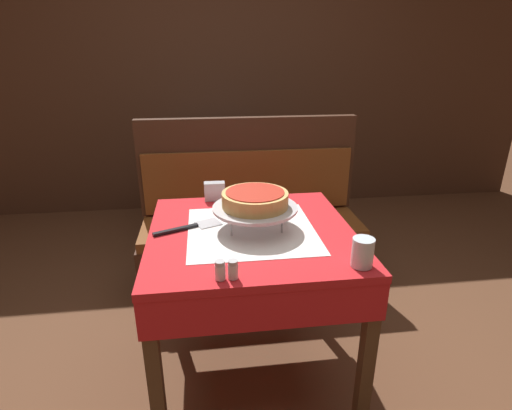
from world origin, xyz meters
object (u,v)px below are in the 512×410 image
pepper_shaker (233,269)px  deep_dish_pizza (255,199)px  dining_table_rear (215,154)px  booth_bench (251,240)px  pizza_server (190,227)px  salt_shaker (220,270)px  water_glass_near (363,252)px  condiment_caddy (209,136)px  dining_table_front (251,253)px  napkin_holder (215,191)px  pizza_pan_stand (255,209)px

pepper_shaker → deep_dish_pizza: bearing=72.3°
dining_table_rear → booth_bench: booth_bench is taller
pizza_server → salt_shaker: bearing=-75.3°
deep_dish_pizza → water_glass_near: size_ratio=2.64×
deep_dish_pizza → condiment_caddy: deep_dish_pizza is taller
booth_bench → pizza_server: 0.90m
pepper_shaker → salt_shaker: bearing=180.0°
dining_table_front → napkin_holder: napkin_holder is taller
dining_table_front → pepper_shaker: (-0.10, -0.36, 0.14)m
dining_table_rear → pizza_pan_stand: size_ratio=2.15×
pizza_pan_stand → salt_shaker: 0.41m
dining_table_rear → napkin_holder: 1.35m
dining_table_rear → salt_shaker: bearing=-91.5°
dining_table_front → pepper_shaker: pepper_shaker is taller
water_glass_near → salt_shaker: 0.49m
pizza_server → condiment_caddy: (0.12, 1.71, 0.03)m
dining_table_rear → deep_dish_pizza: deep_dish_pizza is taller
water_glass_near → condiment_caddy: condiment_caddy is taller
water_glass_near → deep_dish_pizza: bearing=132.5°
pizza_server → pepper_shaker: size_ratio=4.45×
booth_bench → condiment_caddy: size_ratio=8.49×
pizza_server → water_glass_near: size_ratio=2.80×
pizza_server → deep_dish_pizza: bearing=-7.9°
dining_table_rear → water_glass_near: bearing=-78.2°
deep_dish_pizza → pepper_shaker: bearing=-107.7°
pepper_shaker → condiment_caddy: size_ratio=0.40×
pizza_server → napkin_holder: (0.12, 0.32, 0.04)m
pizza_server → salt_shaker: (0.11, -0.41, 0.03)m
water_glass_near → condiment_caddy: 2.15m
dining_table_rear → napkin_holder: bearing=-92.0°
condiment_caddy → pepper_shaker: bearing=-89.2°
napkin_holder → deep_dish_pizza: bearing=-66.8°
napkin_holder → booth_bench: bearing=59.7°
dining_table_rear → pepper_shaker: size_ratio=11.65×
pizza_server → water_glass_near: bearing=-33.4°
booth_bench → pizza_pan_stand: booth_bench is taller
napkin_holder → condiment_caddy: size_ratio=0.63×
pizza_pan_stand → pepper_shaker: pizza_pan_stand is taller
pepper_shaker → dining_table_front: bearing=74.2°
dining_table_front → pepper_shaker: 0.40m
booth_bench → pizza_server: bearing=-115.8°
dining_table_front → salt_shaker: size_ratio=12.81×
deep_dish_pizza → salt_shaker: (-0.16, -0.38, -0.10)m
salt_shaker → pepper_shaker: size_ratio=1.02×
booth_bench → water_glass_near: bearing=-77.2°
pizza_server → condiment_caddy: condiment_caddy is taller
deep_dish_pizza → condiment_caddy: (-0.15, 1.75, -0.09)m
dining_table_front → pepper_shaker: bearing=-105.8°
dining_table_rear → salt_shaker: salt_shaker is taller
water_glass_near → napkin_holder: (-0.48, 0.71, -0.01)m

